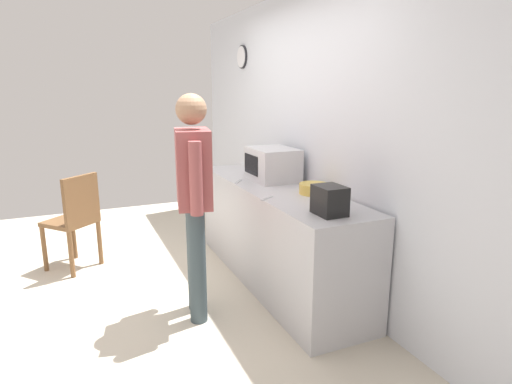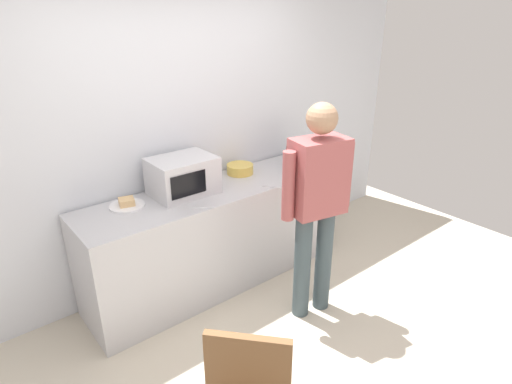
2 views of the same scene
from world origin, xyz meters
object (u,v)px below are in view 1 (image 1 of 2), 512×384
at_px(microwave, 272,164).
at_px(toaster, 330,200).
at_px(sandwich_plate, 257,169).
at_px(fork_utensil, 266,198).
at_px(salad_bowl, 314,189).
at_px(spoon_utensil, 238,182).
at_px(wooden_chair, 75,217).
at_px(person_standing, 194,191).

distance_m(microwave, toaster, 1.20).
height_order(microwave, sandwich_plate, microwave).
bearing_deg(microwave, fork_utensil, -29.16).
bearing_deg(sandwich_plate, toaster, -6.36).
xyz_separation_m(salad_bowl, spoon_utensil, (-0.66, -0.41, -0.04)).
xyz_separation_m(sandwich_plate, salad_bowl, (1.09, 0.03, 0.02)).
bearing_deg(sandwich_plate, wooden_chair, -98.45).
relative_size(microwave, spoon_utensil, 2.94).
bearing_deg(wooden_chair, spoon_utensil, 63.53).
height_order(salad_bowl, toaster, toaster).
height_order(salad_bowl, spoon_utensil, salad_bowl).
bearing_deg(fork_utensil, spoon_utensil, 178.51).
bearing_deg(spoon_utensil, person_standing, -43.45).
distance_m(microwave, fork_utensil, 0.74).
bearing_deg(wooden_chair, toaster, 39.83).
bearing_deg(toaster, wooden_chair, -140.17).
height_order(sandwich_plate, toaster, toaster).
bearing_deg(person_standing, microwave, 122.49).
relative_size(microwave, toaster, 2.27).
xyz_separation_m(salad_bowl, fork_utensil, (0.00, -0.43, -0.04)).
relative_size(spoon_utensil, wooden_chair, 0.18).
height_order(spoon_utensil, person_standing, person_standing).
height_order(sandwich_plate, fork_utensil, sandwich_plate).
relative_size(toaster, spoon_utensil, 1.29).
bearing_deg(salad_bowl, sandwich_plate, -178.53).
bearing_deg(person_standing, spoon_utensil, 136.55).
distance_m(person_standing, wooden_chair, 1.62).
relative_size(sandwich_plate, toaster, 1.20).
relative_size(sandwich_plate, salad_bowl, 1.10).
distance_m(sandwich_plate, person_standing, 1.43).
relative_size(microwave, fork_utensil, 2.94).
xyz_separation_m(person_standing, wooden_chair, (-1.31, -0.82, -0.47)).
bearing_deg(wooden_chair, fork_utensil, 45.58).
bearing_deg(sandwich_plate, person_standing, -42.57).
bearing_deg(fork_utensil, person_standing, -94.69).
height_order(fork_utensil, person_standing, person_standing).
xyz_separation_m(microwave, person_standing, (0.58, -0.92, -0.04)).
xyz_separation_m(microwave, toaster, (1.19, -0.14, -0.05)).
xyz_separation_m(salad_bowl, toaster, (0.56, -0.21, 0.06)).
xyz_separation_m(sandwich_plate, fork_utensil, (1.09, -0.40, -0.02)).
relative_size(sandwich_plate, person_standing, 0.16).
relative_size(fork_utensil, person_standing, 0.10).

